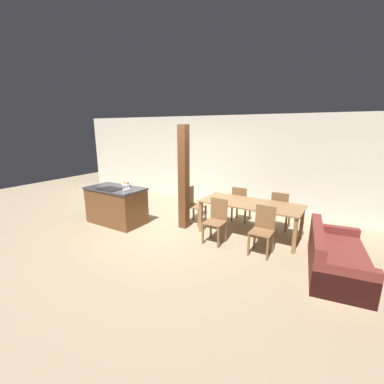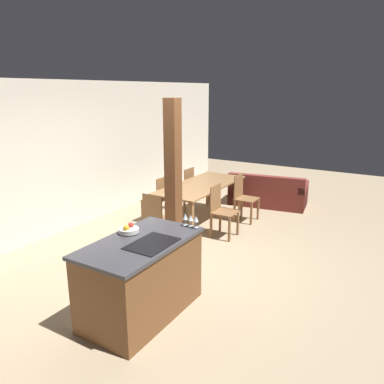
{
  "view_description": "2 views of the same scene",
  "coord_description": "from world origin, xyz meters",
  "px_view_note": "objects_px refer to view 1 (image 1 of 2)",
  "views": [
    {
      "loc": [
        3.5,
        -4.54,
        2.35
      ],
      "look_at": [
        0.6,
        0.2,
        0.95
      ],
      "focal_mm": 24.0,
      "sensor_mm": 36.0,
      "label": 1
    },
    {
      "loc": [
        -4.34,
        -2.76,
        2.54
      ],
      "look_at": [
        0.6,
        0.2,
        0.95
      ],
      "focal_mm": 35.0,
      "sensor_mm": 36.0,
      "label": 2
    }
  ],
  "objects_px": {
    "dining_chair_head_end": "(193,204)",
    "dining_table": "(250,207)",
    "wine_glass_far": "(129,188)",
    "dining_chair_far_right": "(280,210)",
    "fruit_bowl": "(126,185)",
    "dining_chair_near_left": "(216,220)",
    "dining_chair_far_left": "(240,203)",
    "kitchen_island": "(117,205)",
    "wine_glass_near": "(124,189)",
    "couch": "(335,259)",
    "timber_post": "(184,178)",
    "wine_glass_middle": "(126,188)",
    "dining_chair_near_right": "(263,229)"
  },
  "relations": [
    {
      "from": "kitchen_island",
      "to": "dining_chair_near_left",
      "type": "xyz_separation_m",
      "value": [
        2.63,
        0.3,
        0.03
      ]
    },
    {
      "from": "wine_glass_far",
      "to": "couch",
      "type": "xyz_separation_m",
      "value": [
        4.18,
        0.42,
        -0.77
      ]
    },
    {
      "from": "fruit_bowl",
      "to": "dining_chair_far_right",
      "type": "relative_size",
      "value": 0.26
    },
    {
      "from": "fruit_bowl",
      "to": "wine_glass_near",
      "type": "relative_size",
      "value": 1.62
    },
    {
      "from": "wine_glass_near",
      "to": "couch",
      "type": "xyz_separation_m",
      "value": [
        4.18,
        0.57,
        -0.77
      ]
    },
    {
      "from": "dining_table",
      "to": "dining_chair_near_left",
      "type": "bearing_deg",
      "value": -125.42
    },
    {
      "from": "wine_glass_far",
      "to": "dining_chair_far_right",
      "type": "bearing_deg",
      "value": 32.28
    },
    {
      "from": "kitchen_island",
      "to": "wine_glass_far",
      "type": "bearing_deg",
      "value": -15.85
    },
    {
      "from": "wine_glass_middle",
      "to": "kitchen_island",
      "type": "bearing_deg",
      "value": 158.22
    },
    {
      "from": "wine_glass_far",
      "to": "dining_chair_near_right",
      "type": "bearing_deg",
      "value": 9.41
    },
    {
      "from": "dining_chair_head_end",
      "to": "timber_post",
      "type": "distance_m",
      "value": 0.81
    },
    {
      "from": "fruit_bowl",
      "to": "wine_glass_middle",
      "type": "xyz_separation_m",
      "value": [
        0.54,
        -0.52,
        0.07
      ]
    },
    {
      "from": "dining_chair_near_left",
      "to": "dining_chair_head_end",
      "type": "bearing_deg",
      "value": 144.7
    },
    {
      "from": "wine_glass_near",
      "to": "wine_glass_middle",
      "type": "distance_m",
      "value": 0.08
    },
    {
      "from": "wine_glass_far",
      "to": "dining_chair_near_left",
      "type": "distance_m",
      "value": 2.1
    },
    {
      "from": "kitchen_island",
      "to": "dining_chair_head_end",
      "type": "xyz_separation_m",
      "value": [
        1.66,
        0.99,
        0.03
      ]
    },
    {
      "from": "dining_table",
      "to": "dining_chair_far_left",
      "type": "xyz_separation_m",
      "value": [
        -0.49,
        0.69,
        -0.18
      ]
    },
    {
      "from": "wine_glass_far",
      "to": "timber_post",
      "type": "bearing_deg",
      "value": 40.42
    },
    {
      "from": "wine_glass_near",
      "to": "dining_chair_head_end",
      "type": "bearing_deg",
      "value": 52.98
    },
    {
      "from": "dining_chair_near_left",
      "to": "dining_chair_head_end",
      "type": "xyz_separation_m",
      "value": [
        -0.97,
        0.69,
        0.0
      ]
    },
    {
      "from": "dining_chair_head_end",
      "to": "timber_post",
      "type": "relative_size",
      "value": 0.38
    },
    {
      "from": "fruit_bowl",
      "to": "timber_post",
      "type": "distance_m",
      "value": 1.56
    },
    {
      "from": "wine_glass_middle",
      "to": "dining_chair_far_left",
      "type": "relative_size",
      "value": 0.16
    },
    {
      "from": "dining_chair_far_left",
      "to": "couch",
      "type": "height_order",
      "value": "dining_chair_far_left"
    },
    {
      "from": "wine_glass_near",
      "to": "wine_glass_middle",
      "type": "bearing_deg",
      "value": 90.0
    },
    {
      "from": "wine_glass_near",
      "to": "couch",
      "type": "height_order",
      "value": "wine_glass_near"
    },
    {
      "from": "dining_chair_far_left",
      "to": "fruit_bowl",
      "type": "bearing_deg",
      "value": 29.45
    },
    {
      "from": "fruit_bowl",
      "to": "dining_chair_near_left",
      "type": "relative_size",
      "value": 0.26
    },
    {
      "from": "dining_chair_head_end",
      "to": "couch",
      "type": "xyz_separation_m",
      "value": [
        3.18,
        -0.76,
        -0.23
      ]
    },
    {
      "from": "dining_chair_far_left",
      "to": "dining_table",
      "type": "bearing_deg",
      "value": 125.42
    },
    {
      "from": "dining_chair_near_right",
      "to": "dining_chair_head_end",
      "type": "height_order",
      "value": "same"
    },
    {
      "from": "wine_glass_near",
      "to": "dining_table",
      "type": "xyz_separation_m",
      "value": [
        2.46,
        1.33,
        -0.36
      ]
    },
    {
      "from": "kitchen_island",
      "to": "wine_glass_near",
      "type": "distance_m",
      "value": 0.93
    },
    {
      "from": "wine_glass_middle",
      "to": "dining_chair_far_right",
      "type": "bearing_deg",
      "value": 33.32
    },
    {
      "from": "dining_table",
      "to": "dining_chair_far_right",
      "type": "height_order",
      "value": "dining_chair_far_right"
    },
    {
      "from": "timber_post",
      "to": "dining_chair_far_left",
      "type": "bearing_deg",
      "value": 45.91
    },
    {
      "from": "wine_glass_near",
      "to": "dining_chair_head_end",
      "type": "relative_size",
      "value": 0.16
    },
    {
      "from": "dining_chair_head_end",
      "to": "dining_table",
      "type": "bearing_deg",
      "value": -90.0
    },
    {
      "from": "dining_chair_near_left",
      "to": "dining_chair_far_left",
      "type": "relative_size",
      "value": 1.0
    },
    {
      "from": "wine_glass_near",
      "to": "dining_chair_head_end",
      "type": "xyz_separation_m",
      "value": [
        1.0,
        1.33,
        -0.54
      ]
    },
    {
      "from": "kitchen_island",
      "to": "wine_glass_far",
      "type": "xyz_separation_m",
      "value": [
        0.66,
        -0.19,
        0.57
      ]
    },
    {
      "from": "fruit_bowl",
      "to": "dining_chair_near_left",
      "type": "height_order",
      "value": "fruit_bowl"
    },
    {
      "from": "wine_glass_near",
      "to": "dining_table",
      "type": "distance_m",
      "value": 2.82
    },
    {
      "from": "dining_table",
      "to": "timber_post",
      "type": "bearing_deg",
      "value": -166.46
    },
    {
      "from": "dining_chair_far_left",
      "to": "kitchen_island",
      "type": "bearing_deg",
      "value": 32.54
    },
    {
      "from": "fruit_bowl",
      "to": "timber_post",
      "type": "bearing_deg",
      "value": 13.82
    },
    {
      "from": "fruit_bowl",
      "to": "dining_table",
      "type": "relative_size",
      "value": 0.11
    },
    {
      "from": "wine_glass_far",
      "to": "timber_post",
      "type": "relative_size",
      "value": 0.06
    },
    {
      "from": "kitchen_island",
      "to": "wine_glass_far",
      "type": "distance_m",
      "value": 0.89
    },
    {
      "from": "timber_post",
      "to": "wine_glass_far",
      "type": "bearing_deg",
      "value": -139.58
    }
  ]
}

